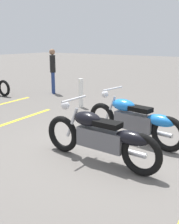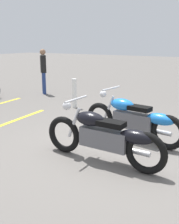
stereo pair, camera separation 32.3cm
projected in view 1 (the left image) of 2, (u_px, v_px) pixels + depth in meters
ground_plane at (109, 149)px, 5.10m from camera, size 60.00×60.00×0.00m
motorcycle_bright_foreground at (135, 120)px, 5.33m from camera, size 2.22×0.62×1.04m
motorcycle_dark_foreground at (101, 137)px, 4.39m from camera, size 2.23×0.62×1.04m
bystander_near_row at (53, 69)px, 10.16m from camera, size 0.30×0.29×1.68m
bollard_post at (81, 93)px, 8.14m from camera, size 0.14×0.14×0.88m
parking_stripe_mid at (8, 123)px, 6.64m from camera, size 0.32×3.20×0.01m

